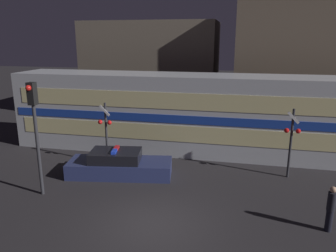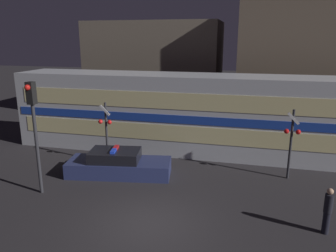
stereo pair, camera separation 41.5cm
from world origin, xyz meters
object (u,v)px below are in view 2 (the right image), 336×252
at_px(police_car, 118,165).
at_px(crossing_signal_near, 291,140).
at_px(train, 209,115).
at_px(pedestrian, 328,211).
at_px(traffic_light_corner, 34,119).

relative_size(police_car, crossing_signal_near, 1.54).
xyz_separation_m(train, crossing_signal_near, (4.14, -2.90, -0.30)).
relative_size(train, pedestrian, 13.82).
xyz_separation_m(train, traffic_light_corner, (-6.34, -7.03, 1.02)).
distance_m(police_car, pedestrian, 9.27).
bearing_deg(traffic_light_corner, crossing_signal_near, 21.50).
distance_m(police_car, crossing_signal_near, 8.25).
distance_m(pedestrian, traffic_light_corner, 11.53).
xyz_separation_m(police_car, crossing_signal_near, (7.99, 1.49, 1.43)).
bearing_deg(pedestrian, police_car, 161.25).
distance_m(police_car, traffic_light_corner, 4.56).
bearing_deg(police_car, train, 39.49).
height_order(crossing_signal_near, traffic_light_corner, traffic_light_corner).
distance_m(train, police_car, 6.09).
height_order(pedestrian, traffic_light_corner, traffic_light_corner).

